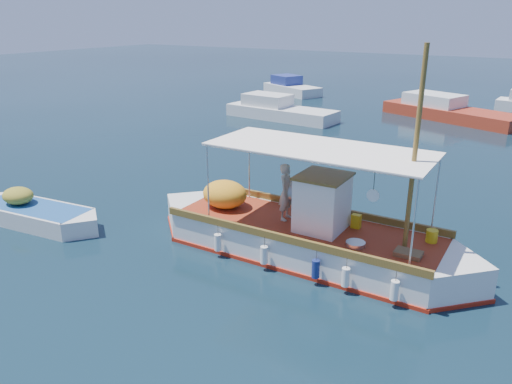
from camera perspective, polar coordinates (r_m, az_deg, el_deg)
The scene contains 6 objects.
ground at distance 15.87m, azimuth 3.94°, elevation -5.85°, with size 160.00×160.00×0.00m, color black.
fishing_caique at distance 15.00m, azimuth 5.32°, elevation -5.10°, with size 10.52×2.98×6.42m.
dinghy at distance 18.85m, azimuth -24.03°, elevation -2.42°, with size 5.55×1.98×1.36m.
bg_boat_nw at distance 34.86m, azimuth 2.57°, elevation 9.20°, with size 7.99×3.04×1.80m.
bg_boat_n at distance 37.06m, azimuth 21.01°, elevation 8.56°, with size 9.76×5.99×1.80m.
bg_boat_far_w at distance 45.99m, azimuth 4.01°, elevation 11.73°, with size 6.21×4.57×1.80m.
Camera 1 is at (6.47, -12.78, 6.83)m, focal length 35.00 mm.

